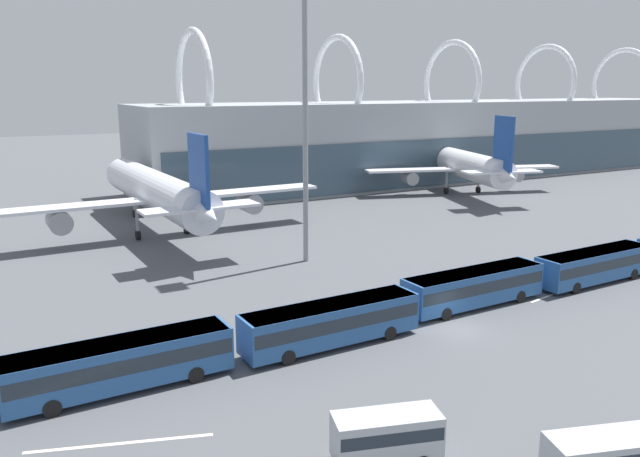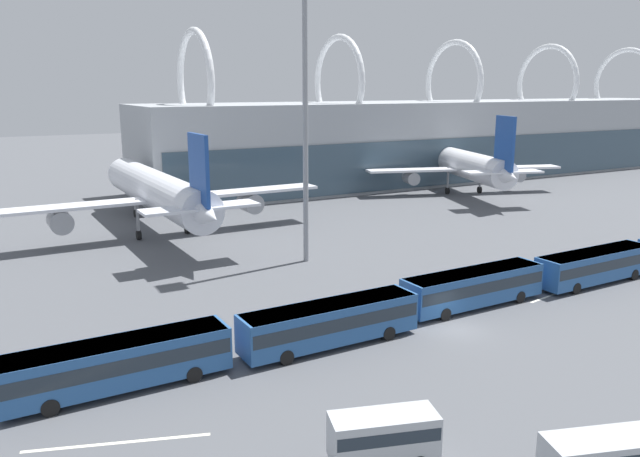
{
  "view_description": "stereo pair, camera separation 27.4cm",
  "coord_description": "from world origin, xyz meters",
  "px_view_note": "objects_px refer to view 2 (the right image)",
  "views": [
    {
      "loc": [
        -30.1,
        -33.06,
        17.54
      ],
      "look_at": [
        -1.03,
        19.03,
        4.0
      ],
      "focal_mm": 35.0,
      "sensor_mm": 36.0,
      "label": 1
    },
    {
      "loc": [
        -29.86,
        -33.19,
        17.54
      ],
      "look_at": [
        -1.03,
        19.03,
        4.0
      ],
      "focal_mm": 35.0,
      "sensor_mm": 36.0,
      "label": 2
    }
  ],
  "objects_px": {
    "service_van_foreground": "(384,434)",
    "service_van_crossing": "(605,453)",
    "airliner_at_gate_far": "(160,192)",
    "shuttle_bus_3": "(474,286)",
    "airliner_parked_remote": "(463,164)",
    "shuttle_bus_2": "(330,321)",
    "floodlight_mast": "(305,66)",
    "shuttle_bus_1": "(120,361)",
    "shuttle_bus_4": "(595,264)"
  },
  "relations": [
    {
      "from": "service_van_foreground",
      "to": "service_van_crossing",
      "type": "xyz_separation_m",
      "value": [
        8.19,
        -5.9,
        -0.23
      ]
    },
    {
      "from": "airliner_at_gate_far",
      "to": "shuttle_bus_3",
      "type": "height_order",
      "value": "airliner_at_gate_far"
    },
    {
      "from": "airliner_parked_remote",
      "to": "shuttle_bus_2",
      "type": "distance_m",
      "value": 68.28
    },
    {
      "from": "service_van_foreground",
      "to": "service_van_crossing",
      "type": "distance_m",
      "value": 10.1
    },
    {
      "from": "shuttle_bus_2",
      "to": "service_van_crossing",
      "type": "xyz_separation_m",
      "value": [
        3.51,
        -19.16,
        -0.58
      ]
    },
    {
      "from": "airliner_parked_remote",
      "to": "floodlight_mast",
      "type": "xyz_separation_m",
      "value": [
        -42.91,
        -24.83,
        14.54
      ]
    },
    {
      "from": "shuttle_bus_1",
      "to": "shuttle_bus_3",
      "type": "distance_m",
      "value": 28.23
    },
    {
      "from": "shuttle_bus_2",
      "to": "floodlight_mast",
      "type": "xyz_separation_m",
      "value": [
        8.55,
        19.95,
        17.72
      ]
    },
    {
      "from": "shuttle_bus_1",
      "to": "shuttle_bus_2",
      "type": "xyz_separation_m",
      "value": [
        14.11,
        -0.39,
        0.0
      ]
    },
    {
      "from": "airliner_at_gate_far",
      "to": "shuttle_bus_1",
      "type": "relative_size",
      "value": 3.1
    },
    {
      "from": "shuttle_bus_3",
      "to": "floodlight_mast",
      "type": "bearing_deg",
      "value": 105.43
    },
    {
      "from": "airliner_at_gate_far",
      "to": "shuttle_bus_1",
      "type": "distance_m",
      "value": 40.19
    },
    {
      "from": "airliner_at_gate_far",
      "to": "service_van_foreground",
      "type": "relative_size",
      "value": 7.41
    },
    {
      "from": "shuttle_bus_2",
      "to": "airliner_at_gate_far",
      "type": "bearing_deg",
      "value": 91.38
    },
    {
      "from": "airliner_at_gate_far",
      "to": "shuttle_bus_2",
      "type": "xyz_separation_m",
      "value": [
        1.51,
        -38.39,
        -3.54
      ]
    },
    {
      "from": "service_van_foreground",
      "to": "floodlight_mast",
      "type": "height_order",
      "value": "floodlight_mast"
    },
    {
      "from": "shuttle_bus_4",
      "to": "service_van_foreground",
      "type": "relative_size",
      "value": 2.39
    },
    {
      "from": "airliner_at_gate_far",
      "to": "floodlight_mast",
      "type": "bearing_deg",
      "value": -152.48
    },
    {
      "from": "shuttle_bus_2",
      "to": "shuttle_bus_3",
      "type": "distance_m",
      "value": 14.16
    },
    {
      "from": "shuttle_bus_2",
      "to": "shuttle_bus_3",
      "type": "xyz_separation_m",
      "value": [
        14.11,
        1.16,
        0.0
      ]
    },
    {
      "from": "shuttle_bus_3",
      "to": "shuttle_bus_4",
      "type": "height_order",
      "value": "same"
    },
    {
      "from": "shuttle_bus_2",
      "to": "floodlight_mast",
      "type": "bearing_deg",
      "value": 65.92
    },
    {
      "from": "airliner_parked_remote",
      "to": "floodlight_mast",
      "type": "height_order",
      "value": "floodlight_mast"
    },
    {
      "from": "floodlight_mast",
      "to": "shuttle_bus_4",
      "type": "bearing_deg",
      "value": -44.51
    },
    {
      "from": "shuttle_bus_3",
      "to": "floodlight_mast",
      "type": "height_order",
      "value": "floodlight_mast"
    },
    {
      "from": "shuttle_bus_2",
      "to": "shuttle_bus_4",
      "type": "height_order",
      "value": "same"
    },
    {
      "from": "shuttle_bus_4",
      "to": "service_van_foreground",
      "type": "distance_m",
      "value": 35.71
    },
    {
      "from": "service_van_crossing",
      "to": "shuttle_bus_2",
      "type": "bearing_deg",
      "value": -61.34
    },
    {
      "from": "airliner_at_gate_far",
      "to": "shuttle_bus_1",
      "type": "bearing_deg",
      "value": 160.56
    },
    {
      "from": "airliner_at_gate_far",
      "to": "floodlight_mast",
      "type": "xyz_separation_m",
      "value": [
        10.06,
        -18.44,
        14.18
      ]
    },
    {
      "from": "shuttle_bus_4",
      "to": "floodlight_mast",
      "type": "distance_m",
      "value": 32.79
    },
    {
      "from": "airliner_parked_remote",
      "to": "service_van_crossing",
      "type": "height_order",
      "value": "airliner_parked_remote"
    },
    {
      "from": "service_van_crossing",
      "to": "shuttle_bus_1",
      "type": "bearing_deg",
      "value": -29.69
    },
    {
      "from": "airliner_parked_remote",
      "to": "shuttle_bus_2",
      "type": "bearing_deg",
      "value": 148.82
    },
    {
      "from": "shuttle_bus_3",
      "to": "airliner_at_gate_far",
      "type": "bearing_deg",
      "value": 111.7
    },
    {
      "from": "airliner_parked_remote",
      "to": "shuttle_bus_4",
      "type": "distance_m",
      "value": 50.0
    },
    {
      "from": "shuttle_bus_1",
      "to": "shuttle_bus_4",
      "type": "height_order",
      "value": "same"
    },
    {
      "from": "airliner_at_gate_far",
      "to": "shuttle_bus_4",
      "type": "bearing_deg",
      "value": -142.9
    },
    {
      "from": "airliner_at_gate_far",
      "to": "service_van_crossing",
      "type": "height_order",
      "value": "airliner_at_gate_far"
    },
    {
      "from": "shuttle_bus_3",
      "to": "service_van_crossing",
      "type": "relative_size",
      "value": 2.17
    },
    {
      "from": "shuttle_bus_1",
      "to": "shuttle_bus_2",
      "type": "distance_m",
      "value": 14.12
    },
    {
      "from": "airliner_parked_remote",
      "to": "shuttle_bus_3",
      "type": "bearing_deg",
      "value": 157.22
    },
    {
      "from": "shuttle_bus_2",
      "to": "service_van_crossing",
      "type": "bearing_deg",
      "value": -80.49
    },
    {
      "from": "shuttle_bus_4",
      "to": "service_van_crossing",
      "type": "xyz_separation_m",
      "value": [
        -24.71,
        -19.77,
        -0.58
      ]
    },
    {
      "from": "airliner_at_gate_far",
      "to": "service_van_crossing",
      "type": "relative_size",
      "value": 6.72
    },
    {
      "from": "shuttle_bus_3",
      "to": "service_van_crossing",
      "type": "distance_m",
      "value": 22.93
    },
    {
      "from": "airliner_parked_remote",
      "to": "service_van_foreground",
      "type": "xyz_separation_m",
      "value": [
        -56.14,
        -58.03,
        -3.53
      ]
    },
    {
      "from": "floodlight_mast",
      "to": "shuttle_bus_3",
      "type": "bearing_deg",
      "value": -73.51
    },
    {
      "from": "airliner_at_gate_far",
      "to": "shuttle_bus_3",
      "type": "distance_m",
      "value": 40.53
    },
    {
      "from": "shuttle_bus_2",
      "to": "service_van_foreground",
      "type": "bearing_deg",
      "value": -110.33
    }
  ]
}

